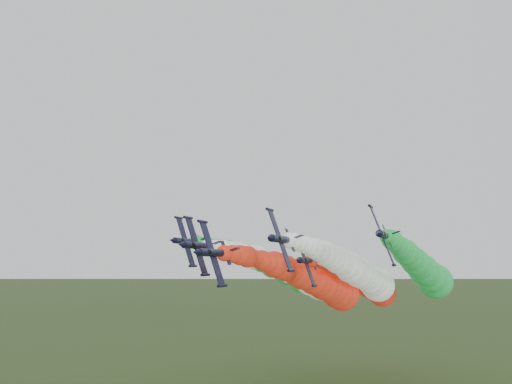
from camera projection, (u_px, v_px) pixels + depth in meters
jet_lead at (319, 283)px, 126.49m from camera, size 13.00×82.00×20.57m
jet_inner_left at (301, 276)px, 135.37m from camera, size 12.33×81.33×19.91m
jet_inner_right at (358, 272)px, 128.76m from camera, size 12.96×81.96×20.53m
jet_outer_left at (281, 269)px, 150.55m from camera, size 12.44×81.04×19.77m
jet_outer_right at (424, 270)px, 132.75m from camera, size 13.16×82.16×20.74m
jet_trail at (367, 284)px, 150.07m from camera, size 12.79×81.79×20.37m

